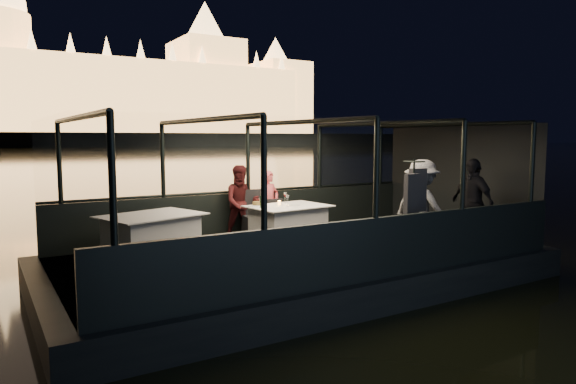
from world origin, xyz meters
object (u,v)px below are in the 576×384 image
passenger_dark (472,201)px  dining_table_aft (152,240)px  passenger_stripe (422,205)px  wine_bottle (262,200)px  person_woman_coral (269,201)px  chair_port_left (256,218)px  coat_stand (413,208)px  person_man_maroon (242,203)px  chair_port_right (278,218)px  dining_table_central (288,226)px

passenger_dark → dining_table_aft: bearing=-102.0°
passenger_stripe → wine_bottle: size_ratio=5.91×
person_woman_coral → passenger_dark: bearing=-60.8°
chair_port_left → coat_stand: coat_stand is taller
dining_table_aft → person_man_maroon: bearing=25.7°
passenger_stripe → person_man_maroon: bearing=29.0°
dining_table_aft → chair_port_left: 2.46m
chair_port_right → coat_stand: size_ratio=0.47×
dining_table_aft → passenger_dark: size_ratio=0.92×
dining_table_aft → person_woman_coral: person_woman_coral is taller
dining_table_aft → chair_port_right: 2.75m
person_man_maroon → coat_stand: bearing=-48.0°
chair_port_right → person_woman_coral: person_woman_coral is taller
dining_table_aft → passenger_stripe: passenger_stripe is taller
dining_table_central → chair_port_right: 0.55m
dining_table_central → person_woman_coral: size_ratio=1.06×
dining_table_central → coat_stand: 2.45m
dining_table_central → person_man_maroon: size_ratio=0.97×
dining_table_central → dining_table_aft: dining_table_aft is taller
coat_stand → person_woman_coral: (-0.92, 3.13, -0.15)m
chair_port_right → wine_bottle: bearing=-133.3°
chair_port_right → wine_bottle: 1.00m
dining_table_central → wine_bottle: 0.79m
dining_table_aft → wine_bottle: wine_bottle is taller
chair_port_left → coat_stand: 3.26m
wine_bottle → dining_table_central: bearing=3.6°
dining_table_central → wine_bottle: (-0.59, -0.04, 0.53)m
dining_table_central → wine_bottle: bearing=-176.4°
dining_table_central → passenger_stripe: 2.46m
coat_stand → wine_bottle: bearing=127.9°
coat_stand → person_man_maroon: (-1.56, 3.12, -0.15)m
dining_table_aft → passenger_dark: (5.59, -1.70, 0.47)m
chair_port_left → passenger_stripe: passenger_stripe is taller
chair_port_right → chair_port_left: bearing=152.1°
passenger_stripe → wine_bottle: (-2.27, 1.69, 0.06)m
dining_table_aft → person_man_maroon: 2.36m
person_man_maroon → passenger_dark: bearing=-22.3°
dining_table_aft → chair_port_right: chair_port_right is taller
dining_table_aft → person_man_maroon: person_man_maroon is taller
chair_port_right → coat_stand: (0.97, -2.69, 0.45)m
chair_port_left → person_woman_coral: person_woman_coral is taller
passenger_stripe → passenger_dark: 1.31m
passenger_dark → dining_table_central: bearing=-115.3°
person_man_maroon → passenger_stripe: passenger_stripe is taller
chair_port_right → passenger_stripe: (1.59, -2.27, 0.40)m
dining_table_aft → passenger_dark: 5.86m
chair_port_left → chair_port_right: bearing=-26.1°
person_woman_coral → dining_table_aft: bearing=-176.8°
person_woman_coral → passenger_stripe: 3.12m
chair_port_left → person_man_maroon: person_man_maroon is taller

